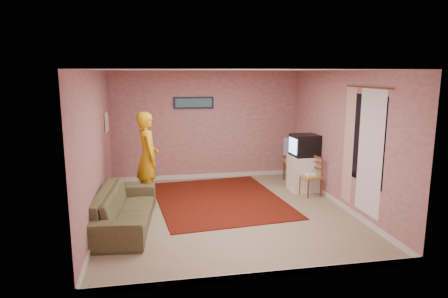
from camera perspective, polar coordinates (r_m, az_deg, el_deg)
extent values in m
plane|color=gray|center=(7.53, 0.24, -8.97)|extent=(5.00, 5.00, 0.00)
cube|color=#C38086|center=(9.63, -2.56, 3.39)|extent=(4.50, 0.02, 2.60)
cube|color=#C38086|center=(4.82, 5.85, -4.36)|extent=(4.50, 0.02, 2.60)
cube|color=#C38086|center=(7.13, -17.82, 0.19)|extent=(0.02, 5.00, 2.60)
cube|color=#C38086|center=(7.92, 16.44, 1.31)|extent=(0.02, 5.00, 2.60)
cube|color=white|center=(7.08, 0.25, 11.22)|extent=(4.50, 5.00, 0.02)
cube|color=silver|center=(9.86, -2.49, -3.83)|extent=(4.50, 0.02, 0.10)
cube|color=silver|center=(5.30, 5.54, -17.49)|extent=(4.50, 0.02, 0.10)
cube|color=silver|center=(7.45, -17.17, -9.30)|extent=(0.02, 5.00, 0.10)
cube|color=silver|center=(8.21, 15.90, -7.32)|extent=(0.02, 5.00, 0.10)
cube|color=black|center=(7.12, 19.72, 1.28)|extent=(0.01, 1.10, 1.50)
cube|color=white|center=(7.02, 20.13, -0.54)|extent=(0.01, 0.75, 2.10)
cube|color=beige|center=(7.61, 17.37, 0.49)|extent=(0.01, 0.35, 2.10)
cylinder|color=brown|center=(7.01, 19.87, 8.29)|extent=(0.02, 1.40, 0.02)
cube|color=#131536|center=(9.51, -4.36, 6.61)|extent=(0.95, 0.03, 0.28)
cube|color=navy|center=(9.49, -4.35, 6.60)|extent=(0.86, 0.01, 0.20)
cube|color=beige|center=(8.66, -16.44, 3.77)|extent=(0.03, 0.38, 0.42)
cube|color=silver|center=(8.66, -16.31, 3.77)|extent=(0.01, 0.30, 0.34)
cube|color=black|center=(8.21, -0.67, -7.20)|extent=(2.74, 3.29, 0.02)
cube|color=white|center=(8.94, 11.31, -3.39)|extent=(0.60, 0.55, 0.77)
cube|color=black|center=(8.81, 11.46, 0.52)|extent=(0.57, 0.52, 0.47)
cube|color=#8CB2F2|center=(8.70, 9.82, 0.44)|extent=(0.04, 0.39, 0.33)
cube|color=tan|center=(9.57, 9.98, -1.74)|extent=(0.50, 0.48, 0.05)
cube|color=brown|center=(9.52, 10.03, -0.21)|extent=(0.46, 0.09, 0.52)
cube|color=silver|center=(9.56, 9.99, -1.42)|extent=(0.35, 0.27, 0.06)
cube|color=#8099D2|center=(9.68, 9.65, 0.38)|extent=(0.39, 0.05, 0.41)
cube|color=tan|center=(8.58, 12.27, -3.86)|extent=(0.43, 0.44, 0.05)
cube|color=brown|center=(8.52, 12.33, -2.44)|extent=(0.11, 0.38, 0.44)
cube|color=white|center=(8.57, 12.28, -3.58)|extent=(0.21, 0.15, 0.04)
imported|color=brown|center=(6.96, -14.02, -8.25)|extent=(1.06, 2.25, 0.64)
imported|color=gold|center=(8.03, -10.85, -1.18)|extent=(0.56, 0.74, 1.81)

